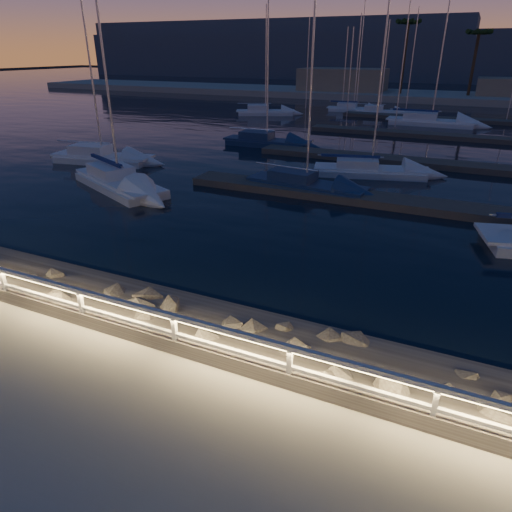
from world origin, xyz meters
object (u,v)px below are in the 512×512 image
(guard_rail, at_px, (246,344))
(sailboat_g, at_px, (368,169))
(sailboat_j, at_px, (265,141))
(sailboat_a, at_px, (100,156))
(sailboat_b, at_px, (118,180))
(sailboat_m, at_px, (379,111))
(sailboat_i, at_px, (264,111))
(sailboat_n, at_px, (352,108))
(sailboat_f, at_px, (303,184))
(sailboat_k, at_px, (429,121))

(guard_rail, height_order, sailboat_g, sailboat_g)
(sailboat_j, bearing_deg, sailboat_a, -128.51)
(sailboat_g, height_order, sailboat_j, sailboat_j)
(sailboat_b, bearing_deg, sailboat_m, 104.36)
(guard_rail, height_order, sailboat_j, sailboat_j)
(sailboat_i, bearing_deg, sailboat_n, 17.24)
(sailboat_f, distance_m, sailboat_n, 37.93)
(sailboat_b, distance_m, sailboat_k, 35.98)
(sailboat_g, xyz_separation_m, sailboat_k, (1.19, 24.07, 0.07))
(sailboat_b, bearing_deg, sailboat_j, 105.09)
(sailboat_b, bearing_deg, sailboat_f, 46.62)
(sailboat_j, bearing_deg, sailboat_g, -33.04)
(guard_rail, bearing_deg, sailboat_m, 97.97)
(guard_rail, relative_size, sailboat_m, 4.13)
(sailboat_a, height_order, sailboat_b, sailboat_b)
(sailboat_f, relative_size, sailboat_g, 0.98)
(sailboat_g, distance_m, sailboat_k, 24.10)
(sailboat_j, bearing_deg, guard_rail, -68.03)
(sailboat_g, distance_m, sailboat_n, 33.56)
(guard_rail, distance_m, sailboat_a, 26.54)
(guard_rail, xyz_separation_m, sailboat_m, (-7.35, 52.53, -0.97))
(sailboat_b, height_order, sailboat_m, sailboat_b)
(sailboat_g, bearing_deg, guard_rail, -99.62)
(sailboat_j, bearing_deg, sailboat_i, 113.12)
(guard_rail, distance_m, sailboat_k, 45.80)
(sailboat_g, xyz_separation_m, sailboat_n, (-9.17, 32.28, 0.00))
(sailboat_a, distance_m, sailboat_n, 37.83)
(sailboat_b, relative_size, sailboat_j, 1.08)
(sailboat_a, xyz_separation_m, sailboat_i, (0.02, 28.70, -0.01))
(guard_rail, xyz_separation_m, sailboat_n, (-11.07, 54.00, -0.97))
(sailboat_b, distance_m, sailboat_i, 33.86)
(sailboat_k, bearing_deg, guard_rail, -88.66)
(sailboat_j, height_order, sailboat_k, sailboat_k)
(sailboat_k, xyz_separation_m, sailboat_m, (-6.64, 6.74, -0.06))
(sailboat_f, distance_m, sailboat_g, 5.70)
(sailboat_f, bearing_deg, sailboat_i, 124.93)
(sailboat_a, height_order, sailboat_j, sailboat_a)
(guard_rail, xyz_separation_m, sailboat_a, (-20.13, 17.27, -0.93))
(sailboat_b, bearing_deg, sailboat_g, 60.43)
(sailboat_b, xyz_separation_m, sailboat_f, (10.05, 4.07, -0.03))
(sailboat_k, bearing_deg, sailboat_m, 135.04)
(sailboat_m, height_order, sailboat_n, sailboat_n)
(guard_rail, relative_size, sailboat_k, 2.84)
(sailboat_a, relative_size, sailboat_n, 1.09)
(guard_rail, bearing_deg, sailboat_j, 113.18)
(sailboat_a, bearing_deg, sailboat_j, 42.51)
(sailboat_g, distance_m, sailboat_j, 11.86)
(sailboat_a, height_order, sailboat_k, sailboat_k)
(guard_rail, distance_m, sailboat_b, 19.25)
(sailboat_n, bearing_deg, sailboat_b, -100.92)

